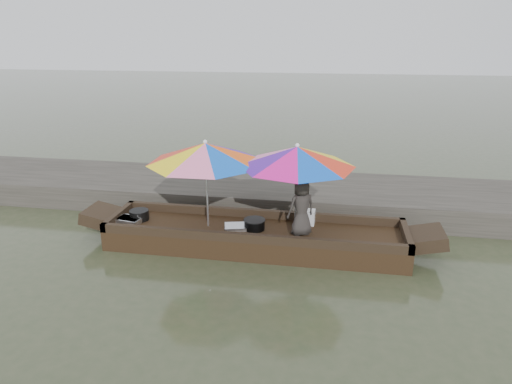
% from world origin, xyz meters
% --- Properties ---
extents(water, '(80.00, 80.00, 0.00)m').
position_xyz_m(water, '(0.00, 0.00, 0.00)').
color(water, '#313A24').
rests_on(water, ground).
extents(dock, '(22.00, 2.20, 0.50)m').
position_xyz_m(dock, '(0.00, 2.20, 0.25)').
color(dock, '#2D2B26').
rests_on(dock, ground).
extents(boat_hull, '(5.18, 1.20, 0.35)m').
position_xyz_m(boat_hull, '(0.00, 0.00, 0.17)').
color(boat_hull, black).
rests_on(boat_hull, water).
extents(cooking_pot, '(0.35, 0.35, 0.18)m').
position_xyz_m(cooking_pot, '(-2.16, 0.06, 0.44)').
color(cooking_pot, black).
rests_on(cooking_pot, boat_hull).
extents(tray_crayfish, '(0.50, 0.38, 0.09)m').
position_xyz_m(tray_crayfish, '(-2.29, -0.10, 0.39)').
color(tray_crayfish, silver).
rests_on(tray_crayfish, boat_hull).
extents(tray_scallop, '(0.52, 0.42, 0.06)m').
position_xyz_m(tray_scallop, '(-0.30, -0.02, 0.38)').
color(tray_scallop, silver).
rests_on(tray_scallop, boat_hull).
extents(charcoal_grill, '(0.36, 0.36, 0.17)m').
position_xyz_m(charcoal_grill, '(-0.01, -0.01, 0.43)').
color(charcoal_grill, black).
rests_on(charcoal_grill, boat_hull).
extents(supply_bag, '(0.29, 0.23, 0.26)m').
position_xyz_m(supply_bag, '(0.87, 0.39, 0.48)').
color(supply_bag, silver).
rests_on(supply_bag, boat_hull).
extents(vendor, '(0.58, 0.53, 0.98)m').
position_xyz_m(vendor, '(0.80, -0.10, 0.84)').
color(vendor, '#2C2926').
rests_on(vendor, boat_hull).
extents(umbrella_bow, '(2.60, 2.60, 1.55)m').
position_xyz_m(umbrella_bow, '(-0.84, 0.00, 1.12)').
color(umbrella_bow, '#FF560C').
rests_on(umbrella_bow, boat_hull).
extents(umbrella_stern, '(2.13, 2.13, 1.55)m').
position_xyz_m(umbrella_stern, '(0.69, 0.00, 1.12)').
color(umbrella_stern, yellow).
rests_on(umbrella_stern, boat_hull).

